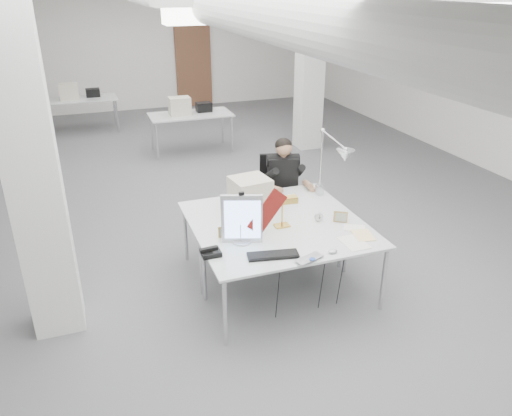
{
  "coord_description": "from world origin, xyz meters",
  "views": [
    {
      "loc": [
        -1.84,
        -6.51,
        3.13
      ],
      "look_at": [
        -0.22,
        -2.0,
        0.94
      ],
      "focal_mm": 35.0,
      "sensor_mm": 36.0,
      "label": 1
    }
  ],
  "objects_px": {
    "office_chair": "(281,194)",
    "beige_monitor": "(250,194)",
    "desk_main": "(294,243)",
    "desk_phone": "(211,253)",
    "architect_lamp": "(331,169)",
    "monitor": "(242,219)",
    "bankers_lamp": "(282,212)",
    "seated_person": "(283,172)",
    "laptop": "(312,261)"
  },
  "relations": [
    {
      "from": "office_chair",
      "to": "beige_monitor",
      "type": "height_order",
      "value": "office_chair"
    },
    {
      "from": "desk_main",
      "to": "desk_phone",
      "type": "height_order",
      "value": "desk_phone"
    },
    {
      "from": "office_chair",
      "to": "architect_lamp",
      "type": "xyz_separation_m",
      "value": [
        0.26,
        -0.82,
        0.6
      ]
    },
    {
      "from": "desk_main",
      "to": "monitor",
      "type": "bearing_deg",
      "value": 160.47
    },
    {
      "from": "bankers_lamp",
      "to": "desk_phone",
      "type": "relative_size",
      "value": 1.8
    },
    {
      "from": "desk_main",
      "to": "office_chair",
      "type": "xyz_separation_m",
      "value": [
        0.52,
        1.58,
        -0.17
      ]
    },
    {
      "from": "beige_monitor",
      "to": "desk_phone",
      "type": "bearing_deg",
      "value": -136.82
    },
    {
      "from": "desk_main",
      "to": "beige_monitor",
      "type": "xyz_separation_m",
      "value": [
        -0.16,
        0.87,
        0.2
      ]
    },
    {
      "from": "office_chair",
      "to": "seated_person",
      "type": "xyz_separation_m",
      "value": [
        0.0,
        -0.05,
        0.33
      ]
    },
    {
      "from": "desk_main",
      "to": "seated_person",
      "type": "distance_m",
      "value": 1.62
    },
    {
      "from": "seated_person",
      "to": "beige_monitor",
      "type": "height_order",
      "value": "seated_person"
    },
    {
      "from": "office_chair",
      "to": "architect_lamp",
      "type": "bearing_deg",
      "value": -58.47
    },
    {
      "from": "seated_person",
      "to": "office_chair",
      "type": "bearing_deg",
      "value": 103.7
    },
    {
      "from": "bankers_lamp",
      "to": "beige_monitor",
      "type": "distance_m",
      "value": 0.55
    },
    {
      "from": "desk_main",
      "to": "desk_phone",
      "type": "relative_size",
      "value": 9.82
    },
    {
      "from": "bankers_lamp",
      "to": "seated_person",
      "type": "bearing_deg",
      "value": 73.03
    },
    {
      "from": "office_chair",
      "to": "monitor",
      "type": "bearing_deg",
      "value": -111.85
    },
    {
      "from": "office_chair",
      "to": "beige_monitor",
      "type": "relative_size",
      "value": 2.84
    },
    {
      "from": "laptop",
      "to": "desk_phone",
      "type": "xyz_separation_m",
      "value": [
        -0.85,
        0.44,
        0.01
      ]
    },
    {
      "from": "office_chair",
      "to": "monitor",
      "type": "relative_size",
      "value": 2.26
    },
    {
      "from": "desk_main",
      "to": "monitor",
      "type": "xyz_separation_m",
      "value": [
        -0.49,
        0.17,
        0.27
      ]
    },
    {
      "from": "bankers_lamp",
      "to": "monitor",
      "type": "bearing_deg",
      "value": -153.99
    },
    {
      "from": "bankers_lamp",
      "to": "architect_lamp",
      "type": "height_order",
      "value": "architect_lamp"
    },
    {
      "from": "seated_person",
      "to": "monitor",
      "type": "height_order",
      "value": "seated_person"
    },
    {
      "from": "monitor",
      "to": "bankers_lamp",
      "type": "bearing_deg",
      "value": 38.94
    },
    {
      "from": "desk_main",
      "to": "bankers_lamp",
      "type": "bearing_deg",
      "value": 87.05
    },
    {
      "from": "bankers_lamp",
      "to": "desk_main",
      "type": "bearing_deg",
      "value": -86.88
    },
    {
      "from": "office_chair",
      "to": "architect_lamp",
      "type": "distance_m",
      "value": 1.05
    },
    {
      "from": "bankers_lamp",
      "to": "office_chair",
      "type": "bearing_deg",
      "value": 73.88
    },
    {
      "from": "desk_phone",
      "to": "laptop",
      "type": "bearing_deg",
      "value": -27.41
    },
    {
      "from": "architect_lamp",
      "to": "desk_phone",
      "type": "bearing_deg",
      "value": -132.49
    },
    {
      "from": "desk_phone",
      "to": "architect_lamp",
      "type": "xyz_separation_m",
      "value": [
        1.63,
        0.74,
        0.39
      ]
    },
    {
      "from": "seated_person",
      "to": "beige_monitor",
      "type": "bearing_deg",
      "value": -122.19
    },
    {
      "from": "monitor",
      "to": "bankers_lamp",
      "type": "height_order",
      "value": "monitor"
    },
    {
      "from": "beige_monitor",
      "to": "architect_lamp",
      "type": "xyz_separation_m",
      "value": [
        0.94,
        -0.11,
        0.22
      ]
    },
    {
      "from": "seated_person",
      "to": "bankers_lamp",
      "type": "bearing_deg",
      "value": -99.34
    },
    {
      "from": "beige_monitor",
      "to": "desk_main",
      "type": "bearing_deg",
      "value": -87.32
    },
    {
      "from": "seated_person",
      "to": "monitor",
      "type": "distance_m",
      "value": 1.69
    },
    {
      "from": "bankers_lamp",
      "to": "desk_phone",
      "type": "bearing_deg",
      "value": -152.77
    },
    {
      "from": "desk_main",
      "to": "monitor",
      "type": "relative_size",
      "value": 3.56
    },
    {
      "from": "seated_person",
      "to": "desk_phone",
      "type": "distance_m",
      "value": 2.04
    },
    {
      "from": "desk_phone",
      "to": "beige_monitor",
      "type": "xyz_separation_m",
      "value": [
        0.69,
        0.85,
        0.17
      ]
    },
    {
      "from": "seated_person",
      "to": "architect_lamp",
      "type": "height_order",
      "value": "architect_lamp"
    },
    {
      "from": "desk_main",
      "to": "office_chair",
      "type": "height_order",
      "value": "office_chair"
    },
    {
      "from": "office_chair",
      "to": "monitor",
      "type": "xyz_separation_m",
      "value": [
        -1.0,
        -1.4,
        0.44
      ]
    },
    {
      "from": "desk_main",
      "to": "desk_phone",
      "type": "distance_m",
      "value": 0.85
    },
    {
      "from": "bankers_lamp",
      "to": "laptop",
      "type": "bearing_deg",
      "value": -84.99
    },
    {
      "from": "bankers_lamp",
      "to": "beige_monitor",
      "type": "relative_size",
      "value": 0.82
    },
    {
      "from": "seated_person",
      "to": "beige_monitor",
      "type": "distance_m",
      "value": 0.95
    },
    {
      "from": "architect_lamp",
      "to": "seated_person",
      "type": "bearing_deg",
      "value": 132.08
    }
  ]
}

